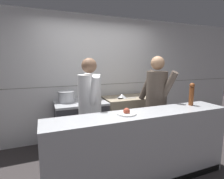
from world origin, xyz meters
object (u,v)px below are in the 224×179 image
(oven_range, at_px, (81,124))
(chef_head_cook, at_px, (90,108))
(plated_dish_main, at_px, (127,113))
(chefs_knife, at_px, (125,98))
(chef_sous, at_px, (156,101))
(mixing_bowl_steel, at_px, (122,96))
(pepper_mill, at_px, (192,94))
(stock_pot, at_px, (66,96))
(sauce_pot, at_px, (92,97))

(oven_range, distance_m, chef_head_cook, 0.88)
(plated_dish_main, bearing_deg, chefs_knife, 64.31)
(chef_sous, bearing_deg, oven_range, 126.78)
(mixing_bowl_steel, bearing_deg, pepper_mill, -65.47)
(stock_pot, height_order, mixing_bowl_steel, stock_pot)
(oven_range, relative_size, sauce_pot, 3.05)
(pepper_mill, distance_m, chef_head_cook, 1.55)
(plated_dish_main, height_order, chef_sous, chef_sous)
(pepper_mill, bearing_deg, plated_dish_main, -177.55)
(mixing_bowl_steel, bearing_deg, chef_sous, -67.65)
(mixing_bowl_steel, bearing_deg, chef_head_cook, -141.56)
(mixing_bowl_steel, relative_size, chef_sous, 0.12)
(sauce_pot, height_order, chef_sous, chef_sous)
(oven_range, distance_m, mixing_bowl_steel, 0.99)
(sauce_pot, distance_m, pepper_mill, 1.77)
(mixing_bowl_steel, relative_size, plated_dish_main, 0.85)
(stock_pot, height_order, sauce_pot, stock_pot)
(oven_range, bearing_deg, stock_pot, 166.65)
(oven_range, relative_size, plated_dish_main, 3.94)
(oven_range, distance_m, stock_pot, 0.61)
(oven_range, bearing_deg, sauce_pot, -2.55)
(oven_range, xyz_separation_m, stock_pot, (-0.25, 0.06, 0.55))
(chef_head_cook, bearing_deg, stock_pot, 106.83)
(chef_head_cook, bearing_deg, oven_range, 89.12)
(pepper_mill, xyz_separation_m, chef_sous, (-0.26, 0.51, -0.20))
(plated_dish_main, bearing_deg, pepper_mill, 2.45)
(sauce_pot, relative_size, chefs_knife, 0.81)
(oven_range, xyz_separation_m, mixing_bowl_steel, (0.86, -0.04, 0.50))
(oven_range, relative_size, chefs_knife, 2.47)
(pepper_mill, distance_m, chef_sous, 0.61)
(sauce_pot, bearing_deg, chefs_knife, -9.75)
(stock_pot, relative_size, sauce_pot, 1.01)
(chefs_knife, distance_m, chef_head_cook, 1.08)
(mixing_bowl_steel, distance_m, pepper_mill, 1.39)
(oven_range, relative_size, chef_head_cook, 0.56)
(mixing_bowl_steel, height_order, chef_sous, chef_sous)
(sauce_pot, distance_m, mixing_bowl_steel, 0.63)
(chef_sous, bearing_deg, stock_pot, 129.95)
(sauce_pot, height_order, mixing_bowl_steel, sauce_pot)
(sauce_pot, relative_size, pepper_mill, 0.91)
(mixing_bowl_steel, xyz_separation_m, chefs_knife, (0.04, -0.08, -0.03))
(oven_range, relative_size, chef_sous, 0.55)
(sauce_pot, relative_size, chef_sous, 0.18)
(mixing_bowl_steel, bearing_deg, chefs_knife, -62.84)
(chefs_knife, bearing_deg, chef_sous, -68.27)
(sauce_pot, bearing_deg, stock_pot, 171.72)
(pepper_mill, bearing_deg, chef_head_cook, 158.18)
(mixing_bowl_steel, distance_m, chefs_knife, 0.10)
(mixing_bowl_steel, relative_size, pepper_mill, 0.60)
(mixing_bowl_steel, distance_m, chef_sous, 0.80)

